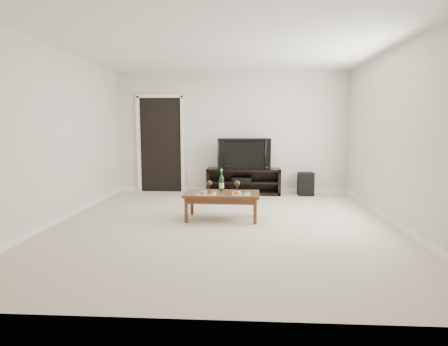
% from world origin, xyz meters
% --- Properties ---
extents(floor, '(5.50, 5.50, 0.00)m').
position_xyz_m(floor, '(0.00, 0.00, 0.00)').
color(floor, beige).
rests_on(floor, ground).
extents(back_wall, '(5.00, 0.04, 2.60)m').
position_xyz_m(back_wall, '(0.00, 2.77, 1.30)').
color(back_wall, beige).
rests_on(back_wall, ground).
extents(ceiling, '(5.00, 5.50, 0.04)m').
position_xyz_m(ceiling, '(0.00, 0.00, 2.62)').
color(ceiling, white).
rests_on(ceiling, back_wall).
extents(doorway, '(0.90, 0.02, 2.05)m').
position_xyz_m(doorway, '(-1.55, 2.73, 1.02)').
color(doorway, black).
rests_on(doorway, ground).
extents(media_console, '(1.55, 0.45, 0.55)m').
position_xyz_m(media_console, '(0.27, 2.50, 0.28)').
color(media_console, black).
rests_on(media_console, ground).
extents(television, '(1.12, 0.28, 0.64)m').
position_xyz_m(television, '(0.27, 2.50, 0.87)').
color(television, black).
rests_on(television, media_console).
extents(av_receiver, '(0.44, 0.36, 0.08)m').
position_xyz_m(av_receiver, '(0.24, 2.48, 0.33)').
color(av_receiver, black).
rests_on(av_receiver, media_console).
extents(subwoofer, '(0.32, 0.32, 0.48)m').
position_xyz_m(subwoofer, '(1.57, 2.45, 0.24)').
color(subwoofer, black).
rests_on(subwoofer, ground).
extents(coffee_table, '(1.17, 0.66, 0.42)m').
position_xyz_m(coffee_table, '(-0.05, 0.30, 0.21)').
color(coffee_table, brown).
rests_on(coffee_table, ground).
extents(plate_left, '(0.27, 0.27, 0.07)m').
position_xyz_m(plate_left, '(-0.27, 0.14, 0.45)').
color(plate_left, white).
rests_on(plate_left, coffee_table).
extents(plate_right, '(0.27, 0.27, 0.07)m').
position_xyz_m(plate_right, '(0.25, 0.16, 0.45)').
color(plate_right, white).
rests_on(plate_right, coffee_table).
extents(wine_bottle, '(0.07, 0.07, 0.35)m').
position_xyz_m(wine_bottle, '(-0.06, 0.47, 0.59)').
color(wine_bottle, '#0E361C').
rests_on(wine_bottle, coffee_table).
extents(goblet_left, '(0.09, 0.09, 0.17)m').
position_xyz_m(goblet_left, '(-0.26, 0.44, 0.51)').
color(goblet_left, '#342C1C').
rests_on(goblet_left, coffee_table).
extents(goblet_right, '(0.09, 0.09, 0.17)m').
position_xyz_m(goblet_right, '(0.18, 0.48, 0.51)').
color(goblet_right, '#342C1C').
rests_on(goblet_right, coffee_table).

